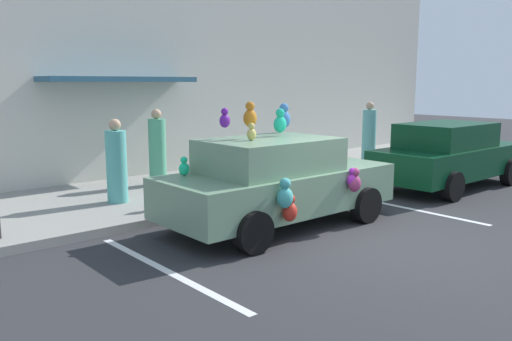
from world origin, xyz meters
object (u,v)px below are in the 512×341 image
object	(u,v)px
teddy_bear_on_sidewalk	(165,195)
plush_covered_car	(277,181)
pedestrian_walking_past	(369,137)
pedestrian_near_shopfront	(157,150)
pedestrian_by_lamp	(117,165)
parked_sedan_behind	(449,155)

from	to	relation	value
teddy_bear_on_sidewalk	plush_covered_car	bearing A→B (deg)	-57.95
pedestrian_walking_past	pedestrian_near_shopfront	bearing A→B (deg)	165.36
teddy_bear_on_sidewalk	pedestrian_by_lamp	world-z (taller)	pedestrian_by_lamp
teddy_bear_on_sidewalk	parked_sedan_behind	bearing A→B (deg)	-17.03
pedestrian_walking_past	pedestrian_by_lamp	xyz separation A→B (m)	(-7.33, 0.48, -0.08)
plush_covered_car	pedestrian_by_lamp	distance (m)	3.30
plush_covered_car	pedestrian_by_lamp	bearing A→B (deg)	118.23
parked_sedan_behind	pedestrian_near_shopfront	distance (m)	6.83
parked_sedan_behind	pedestrian_near_shopfront	world-z (taller)	pedestrian_near_shopfront
parked_sedan_behind	pedestrian_by_lamp	xyz separation A→B (m)	(-6.95, 3.09, 0.11)
pedestrian_walking_past	parked_sedan_behind	bearing A→B (deg)	-98.17
plush_covered_car	pedestrian_near_shopfront	size ratio (longest dim) A/B	2.45
parked_sedan_behind	pedestrian_walking_past	world-z (taller)	pedestrian_walking_past
pedestrian_walking_past	teddy_bear_on_sidewalk	bearing A→B (deg)	-174.91
teddy_bear_on_sidewalk	pedestrian_near_shopfront	world-z (taller)	pedestrian_near_shopfront
plush_covered_car	teddy_bear_on_sidewalk	size ratio (longest dim) A/B	7.49
parked_sedan_behind	pedestrian_by_lamp	world-z (taller)	pedestrian_by_lamp
pedestrian_near_shopfront	pedestrian_walking_past	distance (m)	6.01
plush_covered_car	pedestrian_by_lamp	size ratio (longest dim) A/B	2.60
teddy_bear_on_sidewalk	pedestrian_near_shopfront	size ratio (longest dim) A/B	0.33
pedestrian_near_shopfront	pedestrian_by_lamp	size ratio (longest dim) A/B	1.06
plush_covered_car	pedestrian_near_shopfront	xyz separation A→B (m)	(-0.05, 3.95, 0.14)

